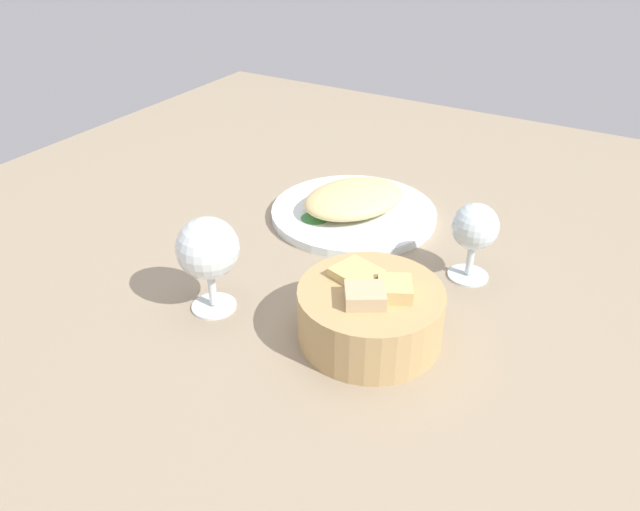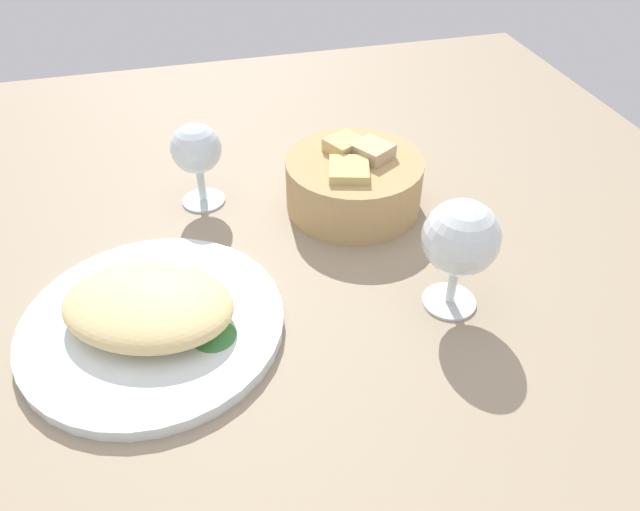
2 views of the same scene
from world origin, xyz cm
name	(u,v)px [view 2 (image 2 of 2)]	position (x,y,z in cm)	size (l,w,h in cm)	color
ground_plane	(228,322)	(0.00, 0.00, -1.00)	(140.00, 140.00, 2.00)	gray
plate	(153,325)	(-7.63, -0.10, 0.70)	(27.24, 27.24, 1.40)	white
omelette	(148,306)	(-7.63, -0.10, 3.41)	(17.75, 12.77, 4.01)	#E3C783
lettuce_garnish	(213,332)	(-1.69, -3.93, 1.97)	(4.58, 4.58, 1.14)	#387E3B
bread_basket	(354,182)	(19.09, 16.17, 3.76)	(17.57, 17.57, 8.69)	tan
wine_glass_near	(460,241)	(23.93, -4.11, 8.64)	(7.99, 7.99, 13.02)	silver
wine_glass_far	(198,152)	(0.23, 22.30, 7.47)	(6.47, 6.47, 11.30)	silver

